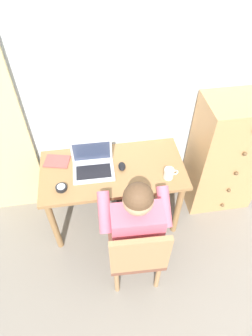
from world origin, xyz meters
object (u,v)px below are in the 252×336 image
object	(u,v)px
desk	(113,177)
chair	(137,252)
dresser	(227,156)
person_seated	(134,219)
computer_mouse	(122,166)
notebook_pad	(57,161)
laptop	(93,164)
desk_clock	(61,188)
coffee_mug	(169,173)

from	to	relation	value
desk	chair	size ratio (longest dim) A/B	1.41
chair	dresser	bearing A→B (deg)	37.58
person_seated	dresser	bearing A→B (deg)	30.53
chair	person_seated	world-z (taller)	person_seated
computer_mouse	notebook_pad	world-z (taller)	computer_mouse
chair	laptop	bearing A→B (deg)	110.90
dresser	chair	bearing A→B (deg)	-142.42
desk_clock	coffee_mug	bearing A→B (deg)	-0.65
dresser	laptop	xyz separation A→B (m)	(-1.25, -0.08, 0.17)
dresser	notebook_pad	bearing A→B (deg)	178.24
laptop	dresser	bearing A→B (deg)	3.63
desk_clock	notebook_pad	xyz separation A→B (m)	(-0.04, 0.31, -0.01)
person_seated	notebook_pad	bearing A→B (deg)	132.39
desk	computer_mouse	size ratio (longest dim) A/B	12.21
computer_mouse	person_seated	bearing A→B (deg)	-81.97
chair	coffee_mug	size ratio (longest dim) A/B	7.20
dresser	coffee_mug	world-z (taller)	dresser
dresser	laptop	distance (m)	1.26
computer_mouse	desk_clock	world-z (taller)	computer_mouse
chair	desk_clock	world-z (taller)	chair
chair	desk_clock	size ratio (longest dim) A/B	9.60
person_seated	computer_mouse	bearing A→B (deg)	93.30
dresser	coffee_mug	bearing A→B (deg)	-157.28
dresser	person_seated	size ratio (longest dim) A/B	1.04
dresser	chair	world-z (taller)	dresser
person_seated	laptop	distance (m)	0.58
desk	laptop	world-z (taller)	laptop
person_seated	desk_clock	world-z (taller)	person_seated
desk	desk_clock	distance (m)	0.47
person_seated	laptop	size ratio (longest dim) A/B	3.43
notebook_pad	coffee_mug	distance (m)	0.96
chair	coffee_mug	distance (m)	0.67
notebook_pad	coffee_mug	world-z (taller)	coffee_mug
desk_clock	coffee_mug	xyz separation A→B (m)	(0.87, -0.01, 0.03)
person_seated	desk_clock	distance (m)	0.63
person_seated	notebook_pad	world-z (taller)	person_seated
desk	laptop	bearing A→B (deg)	170.84
desk	coffee_mug	size ratio (longest dim) A/B	10.17
chair	computer_mouse	world-z (taller)	chair
desk	coffee_mug	xyz separation A→B (m)	(0.44, -0.16, 0.16)
dresser	notebook_pad	distance (m)	1.56
chair	notebook_pad	size ratio (longest dim) A/B	4.11
coffee_mug	chair	bearing A→B (deg)	-125.00
coffee_mug	laptop	bearing A→B (deg)	162.47
desk_clock	coffee_mug	distance (m)	0.87
coffee_mug	desk	bearing A→B (deg)	159.63
desk	notebook_pad	size ratio (longest dim) A/B	5.81
desk	computer_mouse	bearing A→B (deg)	-0.82
notebook_pad	person_seated	bearing A→B (deg)	-34.25
chair	desk_clock	xyz separation A→B (m)	(-0.53, 0.50, 0.26)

